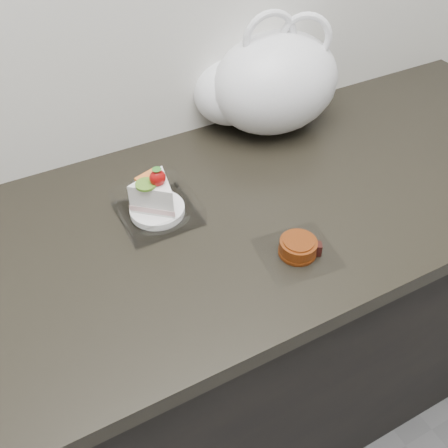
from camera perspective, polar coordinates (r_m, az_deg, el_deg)
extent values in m
cube|color=black|center=(1.36, -3.70, -14.79)|extent=(2.00, 0.60, 0.86)
cube|color=black|center=(1.01, -4.83, -1.17)|extent=(2.04, 0.64, 0.04)
cube|color=white|center=(1.03, -7.58, 1.22)|extent=(0.15, 0.15, 0.00)
cylinder|color=white|center=(1.02, -7.63, 1.62)|extent=(0.11, 0.11, 0.02)
ellipsoid|color=#BA0F0C|center=(0.96, -7.60, 5.26)|extent=(0.03, 0.03, 0.03)
cone|color=#2D7223|center=(0.95, -7.69, 6.03)|extent=(0.02, 0.02, 0.01)
cylinder|color=#5B8F29|center=(0.97, -8.93, 4.49)|extent=(0.04, 0.04, 0.01)
cube|color=orange|center=(0.99, -8.75, 5.50)|extent=(0.05, 0.03, 0.01)
cube|color=white|center=(0.95, 8.36, -3.29)|extent=(0.16, 0.15, 0.00)
cylinder|color=#6D2C0D|center=(0.94, 8.45, -2.64)|extent=(0.07, 0.07, 0.03)
cylinder|color=#6D2C0D|center=(0.95, 8.38, -3.12)|extent=(0.08, 0.08, 0.01)
cylinder|color=#6D2C0D|center=(0.93, 8.55, -1.94)|extent=(0.06, 0.06, 0.00)
cube|color=black|center=(0.95, 10.46, -2.81)|extent=(0.03, 0.02, 0.03)
ellipsoid|color=white|center=(1.23, 5.90, 15.72)|extent=(0.38, 0.33, 0.24)
ellipsoid|color=white|center=(1.24, 0.81, 14.82)|extent=(0.23, 0.21, 0.15)
torus|color=white|center=(1.18, 5.26, 20.32)|extent=(0.13, 0.04, 0.13)
torus|color=white|center=(1.21, 9.30, 20.18)|extent=(0.11, 0.07, 0.12)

